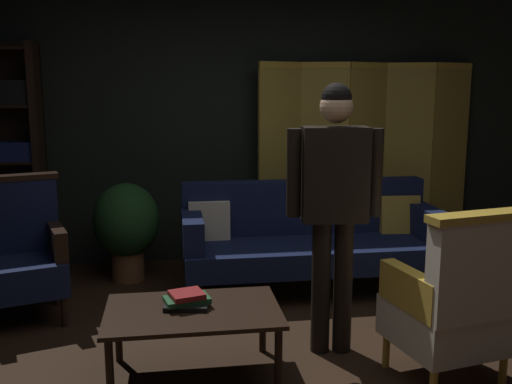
{
  "coord_description": "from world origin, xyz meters",
  "views": [
    {
      "loc": [
        -0.6,
        -3.14,
        1.69
      ],
      "look_at": [
        0.0,
        0.8,
        0.95
      ],
      "focal_mm": 40.67,
      "sensor_mm": 36.0,
      "label": 1
    }
  ],
  "objects_px": {
    "standing_figure": "(334,194)",
    "potted_plant": "(126,225)",
    "velvet_couch": "(309,235)",
    "coffee_table": "(193,317)",
    "book_green_cloth": "(187,300)",
    "book_red_leather": "(187,295)",
    "armchair_wing_left": "(22,253)",
    "armchair_gilt_accent": "(454,303)",
    "folding_screen": "(366,158)",
    "book_black_cloth": "(187,304)"
  },
  "relations": [
    {
      "from": "armchair_wing_left",
      "to": "book_black_cloth",
      "type": "height_order",
      "value": "armchair_wing_left"
    },
    {
      "from": "potted_plant",
      "to": "book_red_leather",
      "type": "bearing_deg",
      "value": -75.49
    },
    {
      "from": "armchair_gilt_accent",
      "to": "armchair_wing_left",
      "type": "relative_size",
      "value": 1.0
    },
    {
      "from": "armchair_gilt_accent",
      "to": "book_green_cloth",
      "type": "height_order",
      "value": "armchair_gilt_accent"
    },
    {
      "from": "coffee_table",
      "to": "standing_figure",
      "type": "relative_size",
      "value": 0.59
    },
    {
      "from": "armchair_gilt_accent",
      "to": "potted_plant",
      "type": "height_order",
      "value": "armchair_gilt_accent"
    },
    {
      "from": "velvet_couch",
      "to": "potted_plant",
      "type": "relative_size",
      "value": 2.47
    },
    {
      "from": "standing_figure",
      "to": "book_green_cloth",
      "type": "relative_size",
      "value": 6.69
    },
    {
      "from": "velvet_couch",
      "to": "standing_figure",
      "type": "height_order",
      "value": "standing_figure"
    },
    {
      "from": "armchair_gilt_accent",
      "to": "coffee_table",
      "type": "bearing_deg",
      "value": 168.19
    },
    {
      "from": "coffee_table",
      "to": "folding_screen",
      "type": "bearing_deg",
      "value": 51.21
    },
    {
      "from": "velvet_couch",
      "to": "coffee_table",
      "type": "height_order",
      "value": "velvet_couch"
    },
    {
      "from": "potted_plant",
      "to": "armchair_wing_left",
      "type": "bearing_deg",
      "value": -132.95
    },
    {
      "from": "armchair_wing_left",
      "to": "book_black_cloth",
      "type": "distance_m",
      "value": 1.55
    },
    {
      "from": "coffee_table",
      "to": "book_green_cloth",
      "type": "bearing_deg",
      "value": 124.31
    },
    {
      "from": "folding_screen",
      "to": "coffee_table",
      "type": "height_order",
      "value": "folding_screen"
    },
    {
      "from": "coffee_table",
      "to": "potted_plant",
      "type": "xyz_separation_m",
      "value": [
        -0.49,
        1.83,
        0.12
      ]
    },
    {
      "from": "armchair_gilt_accent",
      "to": "standing_figure",
      "type": "xyz_separation_m",
      "value": [
        -0.55,
        0.52,
        0.54
      ]
    },
    {
      "from": "velvet_couch",
      "to": "potted_plant",
      "type": "height_order",
      "value": "velvet_couch"
    },
    {
      "from": "armchair_wing_left",
      "to": "book_red_leather",
      "type": "height_order",
      "value": "armchair_wing_left"
    },
    {
      "from": "armchair_wing_left",
      "to": "folding_screen",
      "type": "bearing_deg",
      "value": 21.01
    },
    {
      "from": "armchair_gilt_accent",
      "to": "folding_screen",
      "type": "bearing_deg",
      "value": 82.03
    },
    {
      "from": "armchair_wing_left",
      "to": "book_black_cloth",
      "type": "bearing_deg",
      "value": -41.97
    },
    {
      "from": "book_black_cloth",
      "to": "book_red_leather",
      "type": "relative_size",
      "value": 1.36
    },
    {
      "from": "folding_screen",
      "to": "book_red_leather",
      "type": "bearing_deg",
      "value": -129.89
    },
    {
      "from": "folding_screen",
      "to": "book_green_cloth",
      "type": "height_order",
      "value": "folding_screen"
    },
    {
      "from": "velvet_couch",
      "to": "armchair_gilt_accent",
      "type": "height_order",
      "value": "armchair_gilt_accent"
    },
    {
      "from": "velvet_couch",
      "to": "book_black_cloth",
      "type": "relative_size",
      "value": 8.46
    },
    {
      "from": "velvet_couch",
      "to": "coffee_table",
      "type": "bearing_deg",
      "value": -125.93
    },
    {
      "from": "folding_screen",
      "to": "velvet_couch",
      "type": "xyz_separation_m",
      "value": [
        -0.76,
        -0.8,
        -0.53
      ]
    },
    {
      "from": "book_green_cloth",
      "to": "coffee_table",
      "type": "bearing_deg",
      "value": -55.69
    },
    {
      "from": "book_red_leather",
      "to": "armchair_wing_left",
      "type": "bearing_deg",
      "value": 138.03
    },
    {
      "from": "book_green_cloth",
      "to": "armchair_gilt_accent",
      "type": "bearing_deg",
      "value": -13.3
    },
    {
      "from": "folding_screen",
      "to": "armchair_wing_left",
      "type": "bearing_deg",
      "value": -158.99
    },
    {
      "from": "armchair_wing_left",
      "to": "potted_plant",
      "type": "distance_m",
      "value": 1.02
    },
    {
      "from": "armchair_wing_left",
      "to": "standing_figure",
      "type": "relative_size",
      "value": 0.61
    },
    {
      "from": "armchair_wing_left",
      "to": "potted_plant",
      "type": "bearing_deg",
      "value": 47.05
    },
    {
      "from": "armchair_gilt_accent",
      "to": "book_red_leather",
      "type": "xyz_separation_m",
      "value": [
        -1.47,
        0.35,
        0.0
      ]
    },
    {
      "from": "folding_screen",
      "to": "standing_figure",
      "type": "height_order",
      "value": "folding_screen"
    },
    {
      "from": "folding_screen",
      "to": "book_red_leather",
      "type": "xyz_separation_m",
      "value": [
        -1.82,
        -2.18,
        -0.49
      ]
    },
    {
      "from": "folding_screen",
      "to": "armchair_gilt_accent",
      "type": "distance_m",
      "value": 2.6
    },
    {
      "from": "potted_plant",
      "to": "book_black_cloth",
      "type": "xyz_separation_m",
      "value": [
        0.46,
        -1.78,
        -0.06
      ]
    },
    {
      "from": "standing_figure",
      "to": "potted_plant",
      "type": "bearing_deg",
      "value": 130.61
    },
    {
      "from": "book_black_cloth",
      "to": "book_red_leather",
      "type": "bearing_deg",
      "value": 0.0
    },
    {
      "from": "standing_figure",
      "to": "book_green_cloth",
      "type": "xyz_separation_m",
      "value": [
        -0.92,
        -0.17,
        -0.56
      ]
    },
    {
      "from": "armchair_gilt_accent",
      "to": "book_black_cloth",
      "type": "distance_m",
      "value": 1.51
    },
    {
      "from": "folding_screen",
      "to": "book_black_cloth",
      "type": "distance_m",
      "value": 2.9
    },
    {
      "from": "potted_plant",
      "to": "standing_figure",
      "type": "bearing_deg",
      "value": -49.39
    },
    {
      "from": "folding_screen",
      "to": "potted_plant",
      "type": "bearing_deg",
      "value": -170.08
    },
    {
      "from": "coffee_table",
      "to": "potted_plant",
      "type": "distance_m",
      "value": 1.9
    }
  ]
}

